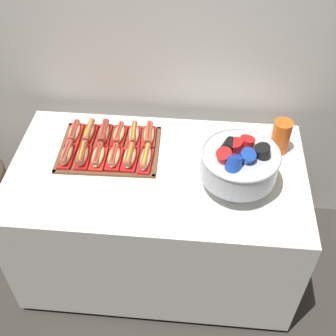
# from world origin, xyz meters

# --- Properties ---
(ground_plane) EXTENTS (10.00, 10.00, 0.00)m
(ground_plane) POSITION_xyz_m (0.00, 0.00, 0.00)
(ground_plane) COLOR #38332D
(back_wall) EXTENTS (6.00, 0.10, 2.60)m
(back_wall) POSITION_xyz_m (0.00, 0.54, 1.30)
(back_wall) COLOR silver
(back_wall) RESTS_ON ground_plane
(buffet_table) EXTENTS (1.40, 0.78, 0.75)m
(buffet_table) POSITION_xyz_m (0.00, 0.00, 0.39)
(buffet_table) COLOR white
(buffet_table) RESTS_ON ground_plane
(serving_tray) EXTENTS (0.49, 0.37, 0.01)m
(serving_tray) POSITION_xyz_m (-0.25, 0.11, 0.75)
(serving_tray) COLOR brown
(serving_tray) RESTS_ON buffet_table
(hot_dog_0) EXTENTS (0.06, 0.16, 0.06)m
(hot_dog_0) POSITION_xyz_m (-0.43, 0.03, 0.78)
(hot_dog_0) COLOR red
(hot_dog_0) RESTS_ON serving_tray
(hot_dog_1) EXTENTS (0.07, 0.16, 0.06)m
(hot_dog_1) POSITION_xyz_m (-0.36, 0.03, 0.78)
(hot_dog_1) COLOR red
(hot_dog_1) RESTS_ON serving_tray
(hot_dog_2) EXTENTS (0.07, 0.17, 0.06)m
(hot_dog_2) POSITION_xyz_m (-0.28, 0.03, 0.78)
(hot_dog_2) COLOR red
(hot_dog_2) RESTS_ON serving_tray
(hot_dog_3) EXTENTS (0.07, 0.16, 0.06)m
(hot_dog_3) POSITION_xyz_m (-0.21, 0.03, 0.78)
(hot_dog_3) COLOR red
(hot_dog_3) RESTS_ON serving_tray
(hot_dog_4) EXTENTS (0.07, 0.17, 0.06)m
(hot_dog_4) POSITION_xyz_m (-0.13, 0.03, 0.78)
(hot_dog_4) COLOR red
(hot_dog_4) RESTS_ON serving_tray
(hot_dog_5) EXTENTS (0.06, 0.18, 0.06)m
(hot_dog_5) POSITION_xyz_m (-0.06, 0.04, 0.78)
(hot_dog_5) COLOR red
(hot_dog_5) RESTS_ON serving_tray
(hot_dog_6) EXTENTS (0.07, 0.17, 0.06)m
(hot_dog_6) POSITION_xyz_m (-0.44, 0.19, 0.78)
(hot_dog_6) COLOR red
(hot_dog_6) RESTS_ON serving_tray
(hot_dog_7) EXTENTS (0.06, 0.17, 0.06)m
(hot_dog_7) POSITION_xyz_m (-0.36, 0.19, 0.79)
(hot_dog_7) COLOR red
(hot_dog_7) RESTS_ON serving_tray
(hot_dog_8) EXTENTS (0.07, 0.18, 0.06)m
(hot_dog_8) POSITION_xyz_m (-0.29, 0.19, 0.79)
(hot_dog_8) COLOR red
(hot_dog_8) RESTS_ON serving_tray
(hot_dog_9) EXTENTS (0.07, 0.16, 0.06)m
(hot_dog_9) POSITION_xyz_m (-0.21, 0.20, 0.78)
(hot_dog_9) COLOR #B21414
(hot_dog_9) RESTS_ON serving_tray
(hot_dog_10) EXTENTS (0.07, 0.17, 0.06)m
(hot_dog_10) POSITION_xyz_m (-0.14, 0.20, 0.78)
(hot_dog_10) COLOR red
(hot_dog_10) RESTS_ON serving_tray
(hot_dog_11) EXTENTS (0.07, 0.17, 0.06)m
(hot_dog_11) POSITION_xyz_m (-0.06, 0.20, 0.78)
(hot_dog_11) COLOR red
(hot_dog_11) RESTS_ON serving_tray
(punch_bowl) EXTENTS (0.34, 0.34, 0.26)m
(punch_bowl) POSITION_xyz_m (0.36, -0.07, 0.89)
(punch_bowl) COLOR silver
(punch_bowl) RESTS_ON buffet_table
(cup_stack) EXTENTS (0.09, 0.09, 0.17)m
(cup_stack) POSITION_xyz_m (0.57, 0.19, 0.83)
(cup_stack) COLOR #EA5B19
(cup_stack) RESTS_ON buffet_table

